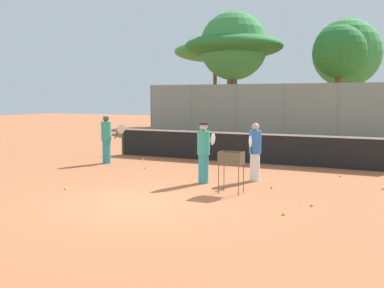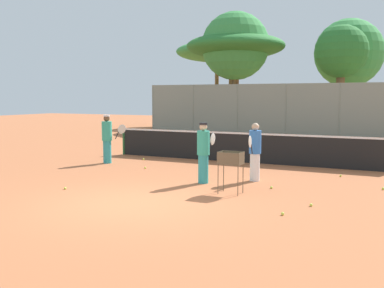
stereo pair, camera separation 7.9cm
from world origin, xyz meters
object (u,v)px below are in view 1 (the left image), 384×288
player_red_cap (107,138)px  player_yellow_shirt (204,152)px  player_white_outfit (255,151)px  tennis_net (240,147)px  ball_cart (232,162)px

player_red_cap → player_yellow_shirt: player_red_cap is taller
player_white_outfit → player_red_cap: size_ratio=0.95×
player_red_cap → tennis_net: bearing=-19.3°
player_white_outfit → player_red_cap: player_red_cap is taller
player_yellow_shirt → ball_cart: size_ratio=1.61×
player_yellow_shirt → tennis_net: bearing=11.2°
player_yellow_shirt → ball_cart: bearing=-122.8°
player_white_outfit → tennis_net: bearing=-156.9°
tennis_net → player_white_outfit: player_white_outfit is taller
tennis_net → player_red_cap: player_red_cap is taller
player_yellow_shirt → player_white_outfit: bearing=-46.5°
player_yellow_shirt → ball_cart: player_yellow_shirt is taller
tennis_net → ball_cart: tennis_net is taller
tennis_net → ball_cart: bearing=-72.8°
tennis_net → player_yellow_shirt: player_yellow_shirt is taller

